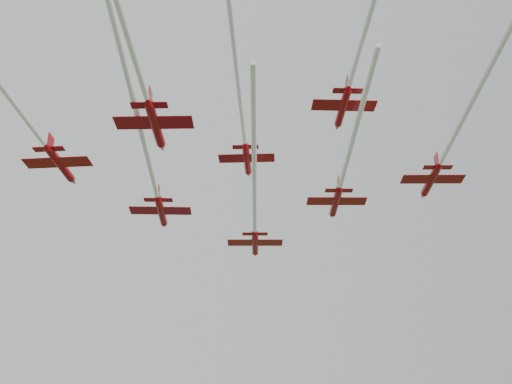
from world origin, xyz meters
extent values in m
cylinder|color=#A4080F|center=(7.61, 17.57, 54.04)|extent=(3.50, 9.53, 1.23)
cone|color=#A4080F|center=(9.01, 23.17, 54.04)|extent=(1.68, 2.25, 1.23)
cone|color=#A4080F|center=(6.30, 12.30, 54.04)|extent=(1.41, 1.57, 1.12)
ellipsoid|color=black|center=(8.15, 19.74, 54.49)|extent=(0.71, 1.15, 0.36)
cube|color=#A4080F|center=(7.40, 16.70, 53.76)|extent=(10.26, 5.21, 0.11)
cube|color=#A4080F|center=(6.56, 13.34, 54.04)|extent=(4.67, 2.39, 0.09)
cube|color=#A4080F|center=(6.61, 13.55, 55.27)|extent=(0.60, 1.98, 2.24)
cylinder|color=white|center=(0.47, -11.09, 53.99)|extent=(12.02, 45.76, 0.67)
cylinder|color=#A4080F|center=(-10.56, 7.01, 53.78)|extent=(3.15, 9.45, 1.22)
cone|color=#A4080F|center=(-9.37, 12.58, 53.78)|extent=(1.61, 2.20, 1.22)
cone|color=#A4080F|center=(-11.68, 1.76, 53.78)|extent=(1.36, 1.53, 1.11)
ellipsoid|color=black|center=(-10.10, 9.17, 54.22)|extent=(0.67, 1.13, 0.35)
cube|color=#A4080F|center=(-10.74, 6.14, 53.50)|extent=(10.13, 4.85, 0.11)
cube|color=#A4080F|center=(-11.46, 2.78, 53.78)|extent=(4.61, 2.22, 0.09)
cube|color=#A4080F|center=(-11.41, 3.00, 54.99)|extent=(0.52, 1.97, 2.21)
cylinder|color=white|center=(-17.16, -23.92, 53.72)|extent=(11.35, 50.30, 0.66)
cylinder|color=#A4080F|center=(15.68, -2.70, 53.97)|extent=(3.21, 8.90, 1.15)
cone|color=#A4080F|center=(16.94, 2.53, 53.97)|extent=(1.56, 2.10, 1.15)
cone|color=#A4080F|center=(14.48, -7.62, 53.97)|extent=(1.31, 1.46, 1.04)
ellipsoid|color=black|center=(16.17, -0.67, 54.39)|extent=(0.66, 1.07, 0.33)
cube|color=#A4080F|center=(15.48, -3.51, 53.71)|extent=(9.57, 4.80, 0.10)
cube|color=#A4080F|center=(14.72, -6.66, 53.97)|extent=(4.36, 2.20, 0.08)
cube|color=#A4080F|center=(14.77, -6.46, 55.12)|extent=(0.54, 1.85, 2.09)
cylinder|color=white|center=(10.51, -24.03, 53.92)|extent=(8.29, 31.84, 0.63)
cylinder|color=#A4080F|center=(-26.15, -3.55, 54.91)|extent=(4.07, 9.05, 1.18)
cone|color=#A4080F|center=(-24.37, 1.70, 54.91)|extent=(1.75, 2.22, 1.18)
cone|color=#A4080F|center=(-27.84, -8.50, 54.91)|extent=(1.44, 1.57, 1.08)
ellipsoid|color=black|center=(-25.46, -1.51, 55.34)|extent=(0.76, 1.11, 0.34)
cube|color=#A4080F|center=(-26.43, -4.37, 54.64)|extent=(9.88, 5.70, 0.11)
cube|color=#A4080F|center=(-27.51, -7.53, 54.91)|extent=(4.50, 2.61, 0.09)
cube|color=#A4080F|center=(-27.44, -7.32, 56.09)|extent=(0.73, 1.87, 2.15)
cylinder|color=#A4080F|center=(-0.41, -10.30, 55.40)|extent=(3.08, 7.58, 0.98)
cone|color=#A4080F|center=(0.88, -5.87, 55.40)|extent=(1.40, 1.82, 0.98)
cone|color=#A4080F|center=(-1.63, -14.46, 55.40)|extent=(1.16, 1.28, 0.90)
ellipsoid|color=black|center=(0.09, -8.58, 55.76)|extent=(0.60, 0.92, 0.29)
cube|color=#A4080F|center=(-0.61, -10.98, 55.18)|extent=(8.22, 4.44, 0.09)
cube|color=#A4080F|center=(-1.39, -13.65, 55.40)|extent=(3.74, 2.03, 0.07)
cube|color=#A4080F|center=(-1.34, -13.48, 56.39)|extent=(0.54, 1.57, 1.79)
cylinder|color=white|center=(-9.15, -40.26, 55.36)|extent=(15.29, 50.79, 0.54)
cylinder|color=#A4080F|center=(24.86, -16.01, 52.32)|extent=(3.11, 8.34, 1.08)
cone|color=#A4080F|center=(26.11, -11.12, 52.32)|extent=(1.48, 1.98, 1.08)
cone|color=#A4080F|center=(23.69, -20.62, 52.32)|extent=(1.24, 1.38, 0.98)
ellipsoid|color=black|center=(25.35, -14.11, 52.72)|extent=(0.63, 1.00, 0.31)
cube|color=#A4080F|center=(24.67, -16.77, 52.08)|extent=(8.99, 4.60, 0.10)
cube|color=#A4080F|center=(23.92, -19.72, 52.32)|extent=(4.09, 2.11, 0.08)
cube|color=#A4080F|center=(23.96, -19.53, 53.40)|extent=(0.53, 1.73, 1.96)
cylinder|color=white|center=(17.95, -43.05, 52.27)|extent=(11.77, 43.97, 0.59)
cylinder|color=#A4080F|center=(-14.21, -19.94, 53.27)|extent=(3.56, 9.21, 1.19)
cone|color=#A4080F|center=(-12.75, -14.55, 53.27)|extent=(1.66, 2.20, 1.19)
cone|color=#A4080F|center=(-15.59, -25.02, 53.27)|extent=(1.39, 1.54, 1.08)
ellipsoid|color=black|center=(-13.64, -17.85, 53.71)|extent=(0.71, 1.11, 0.35)
cube|color=#A4080F|center=(-14.44, -20.78, 53.00)|extent=(9.95, 5.22, 0.11)
cube|color=#A4080F|center=(-15.32, -24.02, 53.27)|extent=(4.53, 2.39, 0.09)
cube|color=#A4080F|center=(-15.26, -23.81, 54.47)|extent=(0.62, 1.91, 2.17)
cylinder|color=#A4080F|center=(8.00, -26.26, 55.27)|extent=(2.47, 7.60, 0.98)
cone|color=#A4080F|center=(8.91, -21.77, 55.27)|extent=(1.28, 1.76, 0.98)
cone|color=#A4080F|center=(7.13, -30.48, 55.27)|extent=(1.08, 1.22, 0.89)
ellipsoid|color=black|center=(8.35, -24.52, 55.62)|extent=(0.53, 0.90, 0.28)
cube|color=#A4080F|center=(7.85, -26.95, 55.05)|extent=(8.12, 3.83, 0.09)
cube|color=#A4080F|center=(7.30, -29.65, 55.27)|extent=(3.70, 1.76, 0.07)
cube|color=#A4080F|center=(7.34, -29.48, 56.25)|extent=(0.41, 1.59, 1.78)
camera|label=1|loc=(-18.22, -87.97, 11.37)|focal=45.00mm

